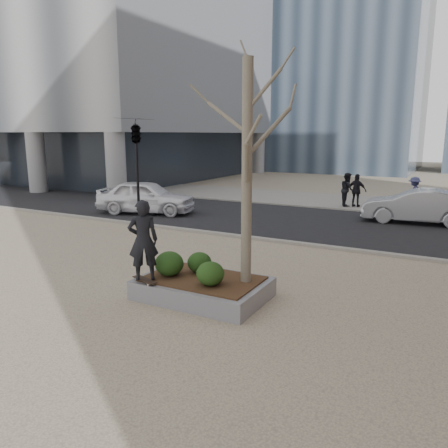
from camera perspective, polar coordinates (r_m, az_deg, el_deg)
The scene contains 17 objects.
ground at distance 11.23m, azimuth -7.20°, elevation -8.59°, with size 120.00×120.00×0.00m, color tan.
street at distance 19.92m, azimuth 9.73°, elevation 0.31°, with size 60.00×8.00×0.02m, color black.
far_sidewalk at distance 26.56m, azimuth 14.62°, elevation 2.92°, with size 60.00×6.00×0.02m, color gray.
planter at distance 10.63m, azimuth -2.79°, elevation -8.40°, with size 3.00×2.00×0.45m, color gray.
planter_mulch at distance 10.55m, azimuth -2.80°, elevation -7.15°, with size 2.70×1.70×0.04m, color #382314.
sycamore_tree at distance 9.78m, azimuth 3.05°, elevation 11.17°, with size 2.80×2.80×6.60m, color gray, non-canonical shape.
shrub_left at distance 10.71m, azimuth -7.16°, elevation -5.16°, with size 0.70×0.70×0.60m, color #163510.
shrub_middle at distance 10.90m, azimuth -3.23°, elevation -5.03°, with size 0.60×0.60×0.51m, color #133510.
shrub_right at distance 9.97m, azimuth -1.80°, elevation -6.50°, with size 0.64×0.64×0.55m, color #1B3711.
skateboard at distance 10.52m, azimuth -10.32°, elevation -7.30°, with size 0.78×0.20×0.07m, color black, non-canonical shape.
skateboarder at distance 10.24m, azimuth -10.52°, elevation -2.09°, with size 0.69×0.45×1.89m, color black.
police_car at distance 21.95m, azimuth -10.16°, elevation 3.53°, with size 1.93×4.80×1.64m, color white.
car_silver at distance 20.97m, azimuth 23.90°, elevation 2.16°, with size 1.60×4.58×1.51m, color #A8ABB1.
pedestrian_a at distance 24.65m, azimuth 15.81°, elevation 4.36°, with size 0.88×0.69×1.81m, color black.
pedestrian_b at distance 24.66m, azimuth 23.56°, elevation 3.70°, with size 1.10×0.63×1.70m, color #3B3E6B.
pedestrian_c at distance 24.50m, azimuth 16.94°, elevation 4.20°, with size 1.04×0.43×1.77m, color black.
traffic_light_near at distance 18.42m, azimuth -11.23°, elevation 6.38°, with size 0.60×2.48×4.50m, color black, non-canonical shape.
Camera 1 is at (6.20, -8.53, 3.87)m, focal length 35.00 mm.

